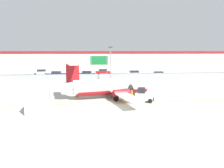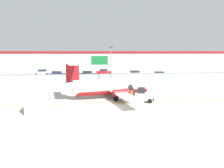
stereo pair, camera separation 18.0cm
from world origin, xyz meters
TOP-DOWN VIEW (x-y plane):
  - ground_plane at (0.00, 2.00)m, footprint 140.00×140.00m
  - perimeter_fence at (0.00, 18.00)m, footprint 98.00×0.10m
  - parking_lot_strip at (0.00, 29.50)m, footprint 98.00×17.00m
  - background_building at (0.00, 47.99)m, footprint 91.00×8.10m
  - commuter_airplane at (1.60, 5.21)m, footprint 14.37×16.00m
  - baggage_tug at (4.97, 2.19)m, footprint 2.54×1.87m
  - ground_crew_worker at (3.28, 1.50)m, footprint 0.48×0.48m
  - cargo_container at (-7.33, -1.49)m, footprint 2.55×2.18m
  - traffic_cone_near_left at (-3.65, 7.54)m, footprint 0.36×0.36m
  - traffic_cone_near_right at (-3.73, 6.30)m, footprint 0.36×0.36m
  - parked_car_0 at (-14.28, 35.28)m, footprint 4.22×2.03m
  - parked_car_1 at (-9.44, 29.55)m, footprint 4.30×2.21m
  - parked_car_2 at (-2.32, 29.49)m, footprint 4.39×2.44m
  - parked_car_3 at (2.22, 34.64)m, footprint 4.31×2.23m
  - parked_car_4 at (9.51, 29.27)m, footprint 4.26×2.13m
  - parked_car_5 at (14.78, 26.19)m, footprint 4.38×2.42m
  - apron_light_pole at (2.04, 14.56)m, footprint 0.70×0.30m
  - highway_sign at (0.32, 20.19)m, footprint 3.60×0.14m

SIDE VIEW (x-z plane):
  - ground_plane at x=0.00m, z-range 0.00..0.01m
  - parking_lot_strip at x=0.00m, z-range 0.00..0.12m
  - traffic_cone_near_left at x=-3.65m, z-range -0.01..0.63m
  - traffic_cone_near_right at x=-3.73m, z-range -0.01..0.63m
  - baggage_tug at x=4.97m, z-range -0.08..1.80m
  - parked_car_0 at x=-14.28m, z-range 0.10..1.68m
  - parked_car_1 at x=-9.44m, z-range 0.10..1.68m
  - parked_car_2 at x=-2.32m, z-range 0.10..1.68m
  - parked_car_3 at x=2.22m, z-range 0.10..1.68m
  - parked_car_4 at x=9.51m, z-range 0.10..1.68m
  - parked_car_5 at x=14.78m, z-range 0.10..1.68m
  - ground_crew_worker at x=3.28m, z-range 0.10..1.80m
  - cargo_container at x=-7.33m, z-range 0.00..2.20m
  - perimeter_fence at x=0.00m, z-range 0.07..2.17m
  - commuter_airplane at x=1.60m, z-range -0.86..4.06m
  - background_building at x=0.00m, z-range 0.01..6.51m
  - highway_sign at x=0.32m, z-range 1.39..6.89m
  - apron_light_pole at x=2.04m, z-range 0.67..7.94m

